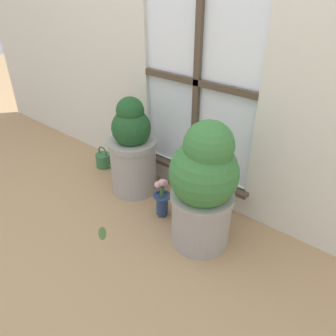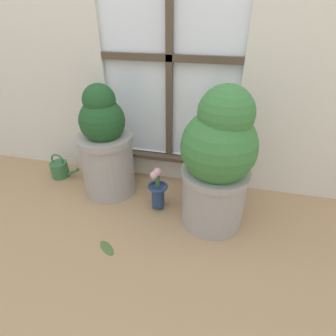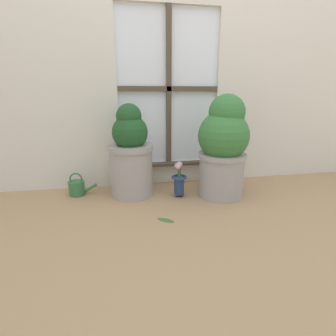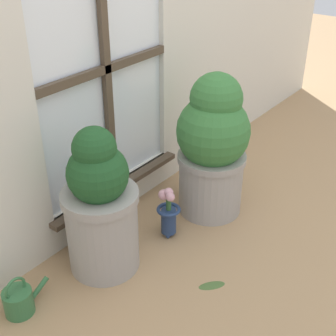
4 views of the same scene
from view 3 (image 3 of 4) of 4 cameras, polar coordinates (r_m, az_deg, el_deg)
ground_plane at (r=1.56m, az=4.61°, el=-10.74°), size 10.00×10.00×0.00m
wall_with_window at (r=2.12m, az=0.10°, el=31.73°), size 4.40×0.10×2.50m
potted_plant_left at (r=1.81m, az=-8.09°, el=2.98°), size 0.31×0.31×0.64m
potted_plant_right at (r=1.81m, az=11.93°, el=4.62°), size 0.34×0.34×0.70m
flower_vase at (r=1.81m, az=2.39°, el=-2.51°), size 0.11×0.11×0.25m
watering_can at (r=1.97m, az=-19.17°, el=-4.04°), size 0.20×0.11×0.16m
fallen_leaf at (r=1.53m, az=-0.53°, el=-11.19°), size 0.11×0.10×0.01m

